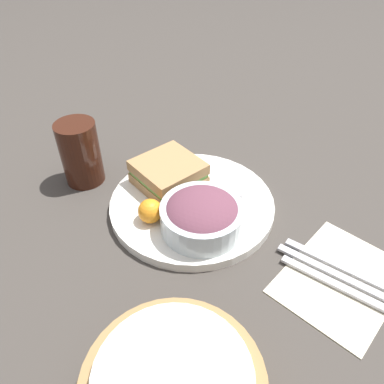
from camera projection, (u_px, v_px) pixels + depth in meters
The scene contains 11 objects.
ground_plane at pixel (192, 208), 0.68m from camera, with size 4.00×4.00×0.00m, color #3D3833.
plate at pixel (192, 204), 0.68m from camera, with size 0.29×0.29×0.02m, color white.
sandwich at pixel (168, 173), 0.69m from camera, with size 0.12×0.12×0.05m.
salad_bowl at pixel (202, 215), 0.60m from camera, with size 0.14×0.14×0.06m.
dressing_cup at pixel (229, 196), 0.66m from camera, with size 0.05×0.05×0.03m, color #B7B7BC.
orange_wedge at pixel (150, 211), 0.62m from camera, with size 0.04×0.04×0.04m, color orange.
drink_glass at pixel (80, 153), 0.70m from camera, with size 0.07×0.07×0.12m, color #38190F.
napkin at pixel (341, 279), 0.56m from camera, with size 0.15×0.19×0.00m, color beige.
fork at pixel (346, 269), 0.57m from camera, with size 0.19×0.01×0.01m, color #B2B2B7.
knife at pixel (342, 277), 0.56m from camera, with size 0.20×0.01×0.01m, color #B2B2B7.
spoon at pixel (338, 285), 0.54m from camera, with size 0.18×0.01×0.01m, color #B2B2B7.
Camera 1 is at (-0.34, 0.37, 0.46)m, focal length 35.00 mm.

